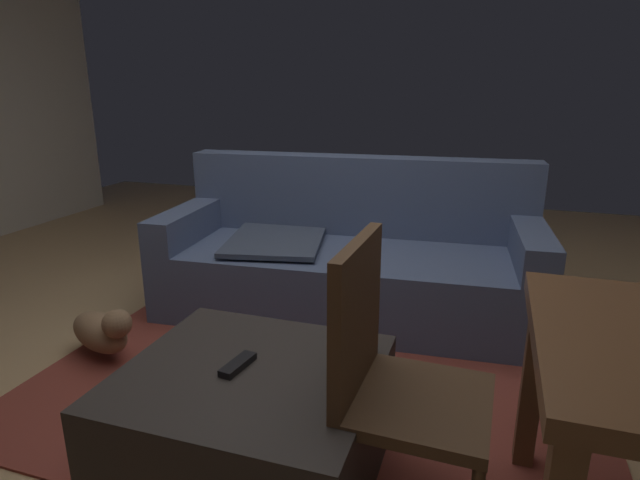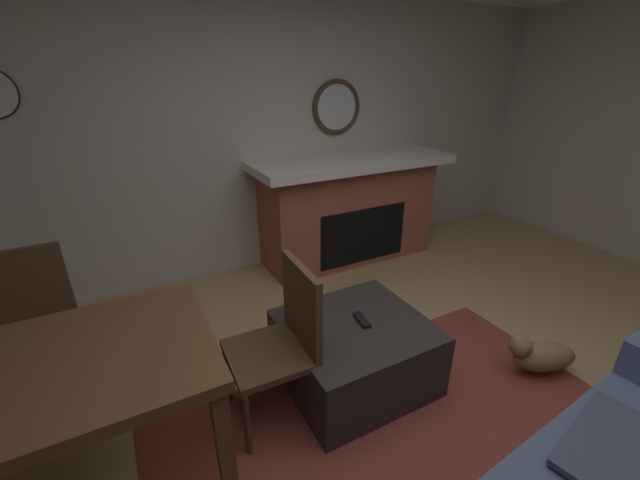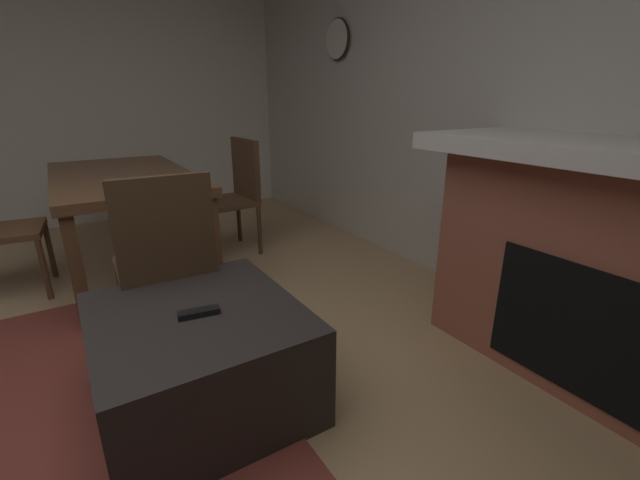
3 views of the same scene
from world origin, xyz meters
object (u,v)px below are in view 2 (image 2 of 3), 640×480
object	(u,v)px
tv_remote	(362,320)
dining_chair_west	(284,335)
ottoman_coffee_table	(355,353)
dining_chair_south	(32,319)
fireplace	(349,209)
round_wall_mirror	(337,107)
small_dog	(540,355)

from	to	relation	value
tv_remote	dining_chair_west	xyz separation A→B (m)	(0.52, 0.00, 0.07)
ottoman_coffee_table	dining_chair_south	size ratio (longest dim) A/B	0.92
tv_remote	fireplace	bearing A→B (deg)	-111.11
round_wall_mirror	small_dog	xyz separation A→B (m)	(-0.14, 2.42, -1.37)
small_dog	dining_chair_south	bearing A→B (deg)	-25.97
round_wall_mirror	tv_remote	xyz separation A→B (m)	(0.91, 1.88, -1.08)
round_wall_mirror	dining_chair_south	xyz separation A→B (m)	(2.66, 1.05, -1.01)
fireplace	tv_remote	bearing A→B (deg)	60.43
ottoman_coffee_table	tv_remote	bearing A→B (deg)	-175.77
dining_chair_west	small_dog	size ratio (longest dim) A/B	1.95
ottoman_coffee_table	tv_remote	xyz separation A→B (m)	(-0.04, -0.00, 0.23)
tv_remote	dining_chair_west	world-z (taller)	dining_chair_west
round_wall_mirror	tv_remote	distance (m)	2.35
ottoman_coffee_table	dining_chair_south	distance (m)	1.93
small_dog	ottoman_coffee_table	bearing A→B (deg)	-25.93
fireplace	dining_chair_south	bearing A→B (deg)	16.04
round_wall_mirror	ottoman_coffee_table	xyz separation A→B (m)	(0.95, 1.89, -1.31)
fireplace	round_wall_mirror	world-z (taller)	round_wall_mirror
fireplace	ottoman_coffee_table	xyz separation A→B (m)	(0.95, 1.60, -0.33)
tv_remote	small_dog	world-z (taller)	tv_remote
round_wall_mirror	dining_chair_west	bearing A→B (deg)	52.96
dining_chair_west	ottoman_coffee_table	bearing A→B (deg)	-179.84
tv_remote	small_dog	distance (m)	1.21
fireplace	dining_chair_west	distance (m)	2.14
tv_remote	dining_chair_west	bearing A→B (deg)	8.96
dining_chair_south	ottoman_coffee_table	bearing A→B (deg)	154.01
ottoman_coffee_table	small_dog	size ratio (longest dim) A/B	1.80
dining_chair_south	round_wall_mirror	bearing A→B (deg)	-158.44
ottoman_coffee_table	dining_chair_west	size ratio (longest dim) A/B	0.92
round_wall_mirror	dining_chair_west	size ratio (longest dim) A/B	0.57
dining_chair_south	small_dog	size ratio (longest dim) A/B	1.95
round_wall_mirror	tv_remote	bearing A→B (deg)	64.31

